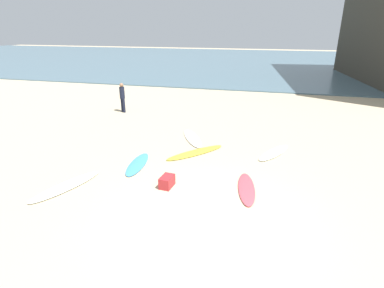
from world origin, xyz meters
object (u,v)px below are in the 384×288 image
surfboard_0 (138,164)px  surfboard_4 (193,138)px  surfboard_1 (66,186)px  beachgoer_near (122,96)px  surfboard_2 (246,188)px  surfboard_5 (274,153)px  surfboard_3 (195,152)px  beach_cooler (167,182)px

surfboard_0 → surfboard_4: 3.26m
surfboard_1 → beachgoer_near: bearing=125.1°
surfboard_2 → beachgoer_near: size_ratio=1.22×
surfboard_0 → surfboard_5: (4.62, 2.21, 0.01)m
surfboard_2 → beachgoer_near: 10.29m
surfboard_2 → beachgoer_near: beachgoer_near is taller
surfboard_3 → surfboard_4: 1.60m
surfboard_1 → surfboard_4: surfboard_1 is taller
surfboard_1 → surfboard_2: bearing=33.4°
surfboard_2 → beach_cooler: bearing=1.7°
surfboard_1 → surfboard_5: bearing=55.2°
surfboard_3 → surfboard_5: (2.91, 0.71, 0.00)m
surfboard_3 → surfboard_2: bearing=174.3°
surfboard_0 → surfboard_3: surfboard_3 is taller
surfboard_2 → beachgoer_near: bearing=-51.8°
surfboard_2 → surfboard_4: surfboard_2 is taller
surfboard_4 → beachgoer_near: bearing=-61.5°
surfboard_4 → beachgoer_near: size_ratio=1.44×
beachgoer_near → beach_cooler: (5.11, -7.47, -0.73)m
surfboard_0 → surfboard_3: (1.72, 1.50, 0.00)m
surfboard_2 → surfboard_4: (-2.62, 3.81, -0.00)m
surfboard_0 → surfboard_2: size_ratio=0.98×
surfboard_5 → beachgoer_near: bearing=-178.0°
surfboard_5 → beachgoer_near: beachgoer_near is taller
surfboard_3 → beachgoer_near: 7.20m
surfboard_0 → surfboard_1: bearing=48.3°
surfboard_1 → surfboard_3: 4.72m
surfboard_3 → surfboard_4: size_ratio=1.09×
surfboard_3 → beachgoer_near: size_ratio=1.56×
surfboard_2 → surfboard_3: bearing=-55.4°
surfboard_2 → surfboard_5: bearing=-113.0°
beach_cooler → beachgoer_near: bearing=124.4°
surfboard_0 → surfboard_5: bearing=-160.3°
surfboard_0 → surfboard_5: 5.12m
surfboard_0 → beachgoer_near: beachgoer_near is taller
surfboard_4 → surfboard_5: 3.50m
surfboard_5 → beach_cooler: (-3.12, -3.42, 0.13)m
beach_cooler → surfboard_5: bearing=47.5°
surfboard_2 → beachgoer_near: (-7.45, 7.05, 0.86)m
surfboard_4 → surfboard_1: bearing=34.5°
surfboard_5 → beach_cooler: bearing=-104.2°
surfboard_5 → beach_cooler: beach_cooler is taller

